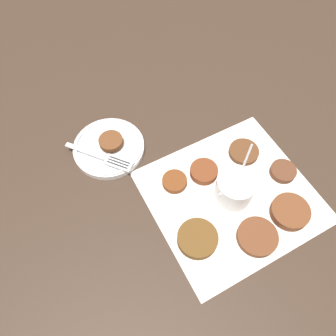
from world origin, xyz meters
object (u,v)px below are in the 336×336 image
object	(u,v)px
fork	(105,158)
serving_plate	(109,147)
fritter_on_plate	(111,141)
sauce_bowl	(234,189)

from	to	relation	value
fork	serving_plate	bearing A→B (deg)	-127.30
serving_plate	fritter_on_plate	world-z (taller)	fritter_on_plate
sauce_bowl	serving_plate	xyz separation A→B (m)	(0.17, -0.27, -0.02)
fritter_on_plate	serving_plate	bearing A→B (deg)	-0.66
sauce_bowl	fork	size ratio (longest dim) A/B	0.82
fritter_on_plate	fork	bearing A→B (deg)	43.92
serving_plate	fritter_on_plate	size ratio (longest dim) A/B	2.99
serving_plate	fork	world-z (taller)	fork
fork	sauce_bowl	bearing A→B (deg)	129.64
fritter_on_plate	fork	size ratio (longest dim) A/B	0.37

